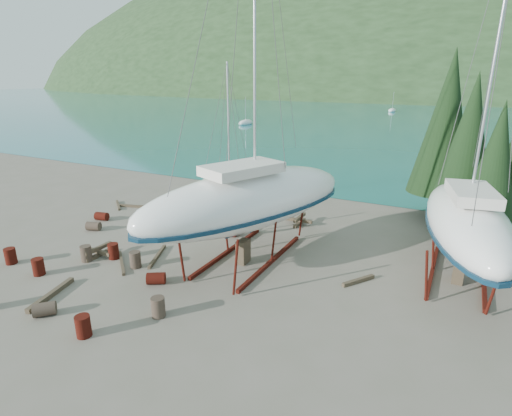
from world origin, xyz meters
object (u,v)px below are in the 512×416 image
at_px(large_sailboat_near, 249,199).
at_px(small_sailboat_shore, 227,181).
at_px(worker, 252,223).
at_px(large_sailboat_far, 467,222).

height_order(large_sailboat_near, small_sailboat_shore, large_sailboat_near).
relative_size(large_sailboat_near, worker, 13.58).
height_order(large_sailboat_far, small_sailboat_shore, large_sailboat_far).
xyz_separation_m(large_sailboat_near, worker, (-1.44, 3.11, -2.64)).
bearing_deg(large_sailboat_far, worker, 167.36).
distance_m(large_sailboat_far, small_sailboat_shore, 17.77).
relative_size(large_sailboat_far, worker, 11.60).
bearing_deg(small_sailboat_shore, worker, -32.77).
bearing_deg(large_sailboat_near, worker, 137.32).
xyz_separation_m(large_sailboat_far, small_sailboat_shore, (-16.88, 5.43, -1.20)).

